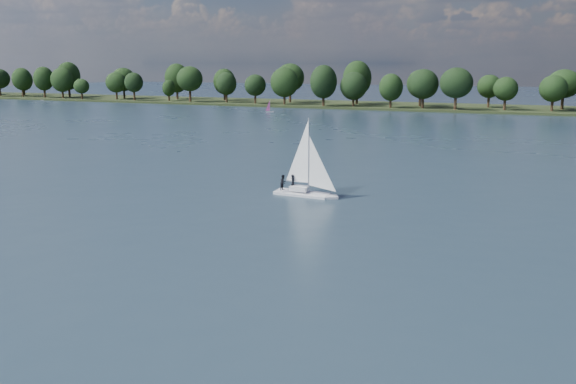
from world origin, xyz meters
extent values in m
plane|color=#233342|center=(0.00, 100.00, 0.00)|extent=(700.00, 700.00, 0.00)
cube|color=black|center=(0.00, 212.00, 0.00)|extent=(660.00, 40.00, 1.50)
cube|color=white|center=(-8.11, 50.03, 0.00)|extent=(7.62, 2.60, 0.88)
cube|color=white|center=(-8.11, 50.03, 0.88)|extent=(2.29, 1.47, 0.55)
cylinder|color=silver|center=(-8.11, 50.03, 5.01)|extent=(0.13, 0.13, 8.82)
imported|color=black|center=(-9.59, 50.22, 1.50)|extent=(0.50, 0.72, 1.90)
imported|color=black|center=(-10.63, 49.69, 1.50)|extent=(0.86, 1.03, 1.90)
cube|color=silver|center=(-70.60, 170.93, 0.00)|extent=(2.85, 2.18, 0.43)
cylinder|color=silver|center=(-70.60, 170.93, 2.15)|extent=(0.08, 0.08, 3.82)
cube|color=slate|center=(-190.73, 192.97, 0.00)|extent=(4.26, 2.59, 0.50)
camera|label=1|loc=(21.02, -19.86, 15.67)|focal=40.00mm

